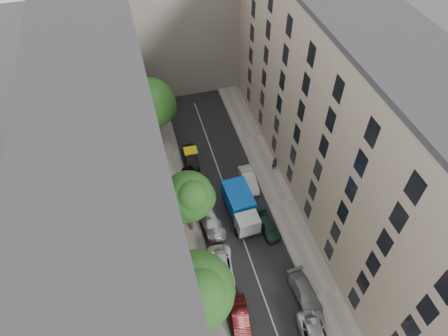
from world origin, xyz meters
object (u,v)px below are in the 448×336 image
object	(u,v)px
tree_near	(196,293)
car_left_1	(240,317)
car_left_3	(211,221)
car_right_2	(268,226)
car_right_3	(249,180)
tree_far	(151,105)
pedestrian	(274,163)
tarp_truck	(241,207)
car_left_2	(221,268)
car_right_1	(305,293)
tree_mid	(190,198)
car_left_4	(193,181)
lamp_post	(212,265)
car_left_5	(191,157)

from	to	relation	value
tree_near	car_left_1	bearing A→B (deg)	-4.75
car_left_1	car_left_3	distance (m)	10.59
car_left_3	car_right_2	size ratio (longest dim) A/B	1.25
car_right_3	tree_far	world-z (taller)	tree_far
car_left_3	pedestrian	world-z (taller)	pedestrian
tarp_truck	tree_far	xyz separation A→B (m)	(-6.90, 14.34, 4.03)
car_left_2	car_right_3	size ratio (longest dim) A/B	1.16
car_left_3	car_right_1	size ratio (longest dim) A/B	1.05
car_right_1	tree_mid	xyz separation A→B (m)	(-8.37, 9.86, 4.75)
tree_near	car_left_4	bearing A→B (deg)	80.00
tree_far	lamp_post	distance (m)	21.48
tree_far	car_left_3	bearing A→B (deg)	-76.59
car_left_3	tree_near	world-z (taller)	tree_near
pedestrian	tree_near	bearing A→B (deg)	53.44
car_left_2	car_right_3	xyz separation A→B (m)	(5.95, 9.94, 0.02)
tarp_truck	tree_mid	xyz separation A→B (m)	(-5.37, -0.49, 3.85)
lamp_post	tree_far	bearing A→B (deg)	95.65
car_left_1	car_right_2	distance (m)	10.12
tree_far	lamp_post	size ratio (longest dim) A/B	1.55
tarp_truck	lamp_post	bearing A→B (deg)	-127.17
car_left_4	car_left_5	bearing A→B (deg)	74.70
car_right_3	car_left_1	bearing A→B (deg)	-109.01
car_right_2	car_right_3	distance (m)	6.57
car_right_2	pedestrian	bearing A→B (deg)	60.53
car_right_2	car_right_3	bearing A→B (deg)	84.99
tarp_truck	car_left_2	size ratio (longest dim) A/B	1.27
tarp_truck	car_left_5	xyz separation A→B (m)	(-3.40, 9.45, -0.90)
car_left_2	lamp_post	size ratio (longest dim) A/B	0.89
car_left_2	pedestrian	xyz separation A→B (m)	(9.55, 11.28, 0.39)
car_left_1	car_left_5	size ratio (longest dim) A/B	1.02
car_left_4	car_right_1	xyz separation A→B (m)	(7.04, -15.97, -0.04)
car_right_1	car_right_3	world-z (taller)	car_right_3
car_left_1	car_left_4	size ratio (longest dim) A/B	0.98
tree_mid	tree_far	distance (m)	14.91
tarp_truck	car_left_1	size ratio (longest dim) A/B	1.51
car_right_1	tree_far	distance (m)	27.05
car_left_2	car_left_4	distance (m)	11.51
car_right_2	car_left_4	bearing A→B (deg)	122.45
car_left_1	tree_mid	xyz separation A→B (m)	(-1.97, 10.46, 4.75)
tree_near	car_right_2	bearing A→B (deg)	41.78
car_left_3	car_right_2	distance (m)	6.00
car_left_3	car_left_5	bearing A→B (deg)	83.21
car_right_1	car_right_2	distance (m)	7.87
car_right_3	lamp_post	size ratio (longest dim) A/B	0.77
car_left_5	car_right_2	xyz separation A→B (m)	(5.60, -11.97, -0.00)
car_left_3	car_right_3	bearing A→B (deg)	31.45
tree_mid	car_left_1	bearing A→B (deg)	-79.36
car_right_1	car_right_2	xyz separation A→B (m)	(-0.80, 7.83, -0.01)
car_right_2	car_right_3	xyz separation A→B (m)	(0.00, 6.57, 0.04)
car_right_1	car_right_2	world-z (taller)	car_right_1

